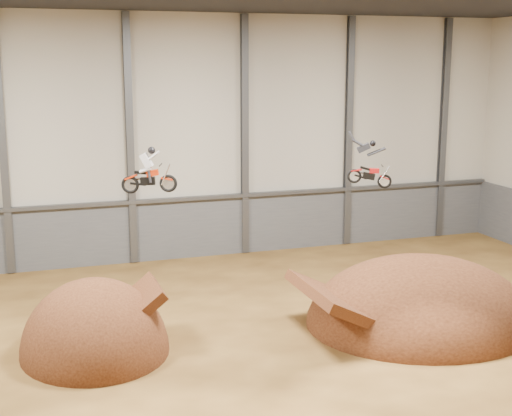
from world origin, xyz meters
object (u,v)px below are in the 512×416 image
(landing_ramp, at_px, (419,323))
(fmx_rider_a, at_px, (149,168))
(fmx_rider_b, at_px, (369,160))
(takeoff_ramp, at_px, (96,351))

(landing_ramp, distance_m, fmx_rider_a, 13.69)
(landing_ramp, bearing_deg, fmx_rider_b, 135.71)
(landing_ramp, xyz_separation_m, fmx_rider_b, (-1.82, 1.78, 7.08))
(takeoff_ramp, height_order, landing_ramp, landing_ramp)
(fmx_rider_a, bearing_deg, landing_ramp, -2.80)
(takeoff_ramp, height_order, fmx_rider_b, fmx_rider_b)
(takeoff_ramp, xyz_separation_m, fmx_rider_b, (12.12, 0.47, 7.08))
(takeoff_ramp, relative_size, fmx_rider_a, 2.80)
(takeoff_ramp, bearing_deg, landing_ramp, -5.36)
(takeoff_ramp, relative_size, fmx_rider_b, 2.59)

